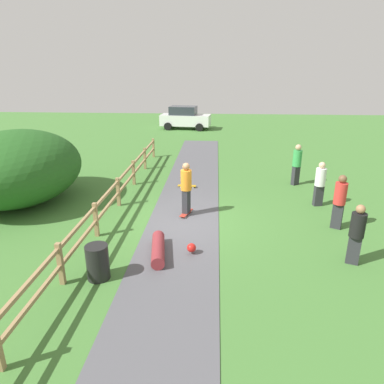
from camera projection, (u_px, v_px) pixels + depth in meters
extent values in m
plane|color=#427533|center=(184.00, 221.00, 11.93)|extent=(60.00, 60.00, 0.00)
cube|color=#515156|center=(184.00, 221.00, 11.93)|extent=(2.40, 28.00, 0.02)
cube|color=#997A51|center=(60.00, 264.00, 8.29)|extent=(0.12, 0.12, 1.10)
cube|color=#997A51|center=(96.00, 220.00, 10.71)|extent=(0.12, 0.12, 1.10)
cube|color=#997A51|center=(118.00, 192.00, 13.12)|extent=(0.12, 0.12, 1.10)
cube|color=#997A51|center=(134.00, 173.00, 15.54)|extent=(0.12, 0.12, 1.10)
cube|color=#997A51|center=(145.00, 159.00, 17.95)|extent=(0.12, 0.12, 1.10)
cube|color=#997A51|center=(153.00, 148.00, 20.37)|extent=(0.12, 0.12, 1.10)
cube|color=#997A51|center=(108.00, 206.00, 11.93)|extent=(0.08, 18.00, 0.09)
cube|color=#997A51|center=(107.00, 193.00, 11.78)|extent=(0.08, 18.00, 0.09)
ellipsoid|color=#23561E|center=(17.00, 167.00, 13.22)|extent=(4.57, 5.48, 2.79)
cylinder|color=black|center=(98.00, 262.00, 8.55)|extent=(0.56, 0.56, 0.90)
cube|color=#B23326|center=(186.00, 213.00, 12.40)|extent=(0.44, 0.82, 0.02)
cylinder|color=silver|center=(187.00, 211.00, 12.68)|extent=(0.05, 0.07, 0.06)
cylinder|color=silver|center=(191.00, 211.00, 12.63)|extent=(0.05, 0.07, 0.06)
cylinder|color=silver|center=(181.00, 216.00, 12.19)|extent=(0.05, 0.07, 0.06)
cylinder|color=silver|center=(185.00, 217.00, 12.14)|extent=(0.05, 0.07, 0.06)
cube|color=#2D2D33|center=(186.00, 201.00, 12.25)|extent=(0.29, 0.37, 0.85)
cylinder|color=orange|center=(186.00, 180.00, 11.99)|extent=(0.48, 0.48, 0.71)
sphere|color=#9E704C|center=(186.00, 167.00, 11.82)|extent=(0.26, 0.26, 0.26)
cylinder|color=maroon|center=(158.00, 249.00, 9.68)|extent=(0.60, 1.66, 0.36)
sphere|color=red|center=(191.00, 248.00, 9.75)|extent=(0.26, 0.26, 0.26)
cube|color=#BF8C19|center=(187.00, 186.00, 15.24)|extent=(0.81, 0.24, 0.02)
cylinder|color=silver|center=(180.00, 187.00, 15.21)|extent=(0.06, 0.03, 0.06)
cylinder|color=silver|center=(181.00, 186.00, 15.35)|extent=(0.06, 0.03, 0.06)
cylinder|color=silver|center=(193.00, 187.00, 15.15)|extent=(0.06, 0.03, 0.06)
cylinder|color=silver|center=(193.00, 186.00, 15.29)|extent=(0.06, 0.03, 0.06)
cube|color=#2D2D33|center=(318.00, 196.00, 13.17)|extent=(0.35, 0.25, 0.80)
cylinder|color=white|center=(321.00, 177.00, 12.92)|extent=(0.44, 0.44, 0.67)
sphere|color=beige|center=(322.00, 165.00, 12.77)|extent=(0.24, 0.24, 0.24)
cube|color=#2D2D33|center=(295.00, 175.00, 15.54)|extent=(0.38, 0.35, 0.86)
cylinder|color=green|center=(297.00, 158.00, 15.27)|extent=(0.53, 0.53, 0.72)
sphere|color=tan|center=(298.00, 147.00, 15.11)|extent=(0.26, 0.26, 0.26)
cube|color=#2D2D33|center=(337.00, 216.00, 11.29)|extent=(0.38, 0.33, 0.85)
cylinder|color=red|center=(341.00, 193.00, 11.02)|extent=(0.51, 0.51, 0.71)
sphere|color=brown|center=(343.00, 179.00, 10.86)|extent=(0.26, 0.26, 0.26)
cube|color=#2D2D33|center=(354.00, 250.00, 9.24)|extent=(0.37, 0.30, 0.79)
cylinder|color=black|center=(358.00, 225.00, 9.00)|extent=(0.49, 0.49, 0.66)
sphere|color=#9E704C|center=(361.00, 209.00, 8.85)|extent=(0.24, 0.24, 0.24)
cube|color=silver|center=(186.00, 120.00, 29.79)|extent=(4.37, 2.18, 0.90)
cube|color=#2D333D|center=(183.00, 110.00, 29.56)|extent=(2.37, 1.81, 0.70)
cylinder|color=black|center=(203.00, 124.00, 30.52)|extent=(0.66, 0.31, 0.64)
cylinder|color=black|center=(199.00, 127.00, 28.89)|extent=(0.66, 0.31, 0.64)
cylinder|color=black|center=(173.00, 123.00, 30.99)|extent=(0.66, 0.31, 0.64)
cylinder|color=black|center=(168.00, 126.00, 29.36)|extent=(0.66, 0.31, 0.64)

